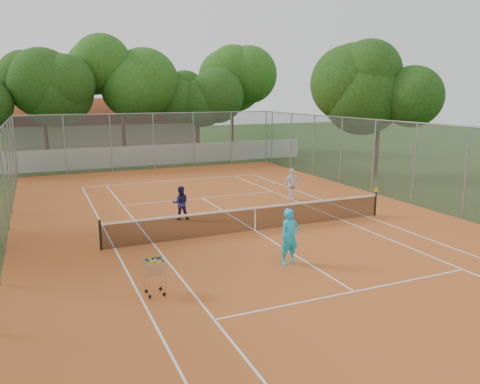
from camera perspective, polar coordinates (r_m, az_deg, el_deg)
name	(u,v)px	position (r m, az deg, el deg)	size (l,w,h in m)	color
ground	(255,231)	(18.70, 1.84, -4.77)	(120.00, 120.00, 0.00)	#19370F
court_pad	(255,231)	(18.70, 1.84, -4.75)	(18.00, 34.00, 0.02)	#B85A23
court_lines	(255,230)	(18.69, 1.84, -4.71)	(10.98, 23.78, 0.01)	white
tennis_net	(255,219)	(18.56, 1.85, -3.27)	(11.88, 0.10, 0.98)	black
perimeter_fence	(255,182)	(18.22, 1.88, 1.26)	(18.00, 34.00, 4.00)	slate
boundary_wall	(148,155)	(36.30, -11.13, 4.39)	(26.00, 0.30, 1.50)	white
clubhouse	(102,128)	(45.64, -16.44, 7.47)	(16.40, 9.00, 4.40)	beige
tropical_trees	(138,98)	(38.94, -12.36, 11.12)	(29.00, 19.00, 10.00)	#14340D
player_near	(290,237)	(14.96, 6.07, -5.44)	(0.66, 0.43, 1.81)	#1AB3E3
player_far_left	(181,203)	(20.29, -7.26, -1.33)	(0.71, 0.56, 1.47)	#201B52
player_far_right	(292,184)	(24.00, 6.34, 0.96)	(0.95, 0.40, 1.63)	white
ball_hopper	(155,276)	(12.99, -10.37, -10.03)	(0.52, 0.52, 1.08)	#BABAC1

